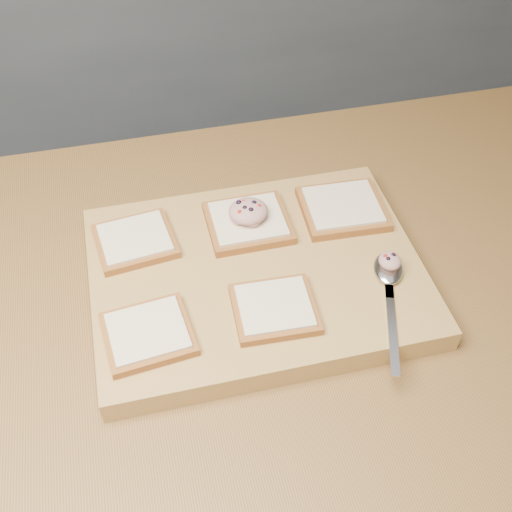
{
  "coord_description": "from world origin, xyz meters",
  "views": [
    {
      "loc": [
        -0.06,
        -0.6,
        1.61
      ],
      "look_at": [
        0.08,
        0.0,
        0.96
      ],
      "focal_mm": 45.0,
      "sensor_mm": 36.0,
      "label": 1
    }
  ],
  "objects_px": {
    "cutting_board": "(256,275)",
    "tuna_salad_dollop": "(248,211)",
    "spoon": "(389,277)",
    "bread_far_center": "(248,222)"
  },
  "relations": [
    {
      "from": "cutting_board",
      "to": "tuna_salad_dollop",
      "type": "height_order",
      "value": "tuna_salad_dollop"
    },
    {
      "from": "cutting_board",
      "to": "spoon",
      "type": "height_order",
      "value": "spoon"
    },
    {
      "from": "bread_far_center",
      "to": "spoon",
      "type": "distance_m",
      "value": 0.22
    },
    {
      "from": "tuna_salad_dollop",
      "to": "spoon",
      "type": "xyz_separation_m",
      "value": [
        0.17,
        -0.15,
        -0.02
      ]
    },
    {
      "from": "cutting_board",
      "to": "spoon",
      "type": "relative_size",
      "value": 2.28
    },
    {
      "from": "spoon",
      "to": "tuna_salad_dollop",
      "type": "bearing_deg",
      "value": 137.72
    },
    {
      "from": "cutting_board",
      "to": "spoon",
      "type": "distance_m",
      "value": 0.19
    },
    {
      "from": "cutting_board",
      "to": "bread_far_center",
      "type": "xyz_separation_m",
      "value": [
        0.01,
        0.08,
        0.03
      ]
    },
    {
      "from": "bread_far_center",
      "to": "spoon",
      "type": "xyz_separation_m",
      "value": [
        0.17,
        -0.15,
        -0.0
      ]
    },
    {
      "from": "spoon",
      "to": "bread_far_center",
      "type": "bearing_deg",
      "value": 137.85
    }
  ]
}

